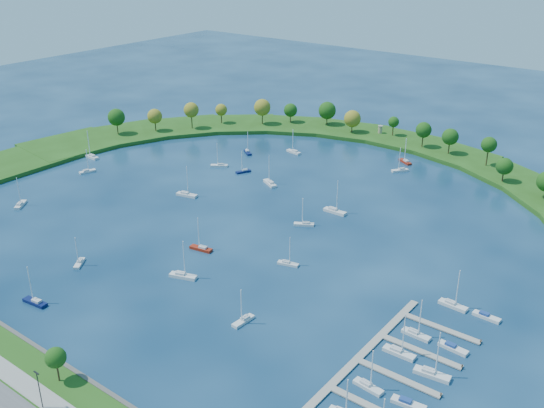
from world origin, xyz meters
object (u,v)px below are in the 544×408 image
Objects in this scene: moored_boat_2 at (243,171)px; moored_boat_13 at (400,170)px; harbor_tower at (380,129)px; dock_system at (369,385)px; moored_boat_6 at (20,204)px; moored_boat_16 at (243,320)px; moored_boat_5 at (87,171)px; moored_boat_12 at (405,161)px; docked_boat_4 at (368,385)px; moored_boat_15 at (248,152)px; docked_boat_7 at (432,373)px; docked_boat_5 at (408,403)px; docked_boat_11 at (486,316)px; docked_boat_6 at (399,352)px; moored_boat_18 at (335,211)px; moored_boat_14 at (187,194)px; moored_boat_17 at (294,151)px; moored_boat_1 at (219,165)px; moored_boat_3 at (304,223)px; moored_boat_11 at (270,183)px; docked_boat_10 at (453,304)px; docked_boat_8 at (416,333)px; docked_boat_9 at (453,348)px; moored_boat_8 at (183,275)px; moored_boat_9 at (35,301)px; moored_boat_4 at (91,156)px; moored_boat_10 at (79,262)px; moored_boat_0 at (288,263)px.

moored_boat_2 is 72.55m from moored_boat_13.
moored_boat_2 reaches higher than harbor_tower.
dock_system is 6.78× the size of moored_boat_6.
moored_boat_16 is at bearing -73.67° from harbor_tower.
dock_system is at bearing -89.91° from moored_boat_5.
moored_boat_12 reaches higher than docked_boat_4.
docked_boat_7 is (144.28, -103.11, 0.06)m from moored_boat_15.
docked_boat_11 is (1.90, 46.58, -0.02)m from docked_boat_5.
dock_system is 150.80m from moored_boat_2.
docked_boat_6 is at bearing -124.73° from moored_boat_6.
harbor_tower reaches higher than docked_boat_5.
moored_boat_18 is (-19.12, 79.47, 0.09)m from moored_boat_16.
moored_boat_14 is 1.10× the size of moored_boat_17.
moored_boat_1 is 170.49m from docked_boat_5.
harbor_tower is 189.58m from docked_boat_6.
docked_boat_6 is at bearing 115.04° from moored_boat_1.
docked_boat_4 reaches higher than moored_boat_3.
moored_boat_11 reaches higher than moored_boat_6.
docked_boat_10 is at bearing -54.30° from harbor_tower.
docked_boat_11 is at bearing 67.14° from docked_boat_6.
docked_boat_6 is 10.17m from docked_boat_8.
docked_boat_11 is at bearing 77.76° from moored_boat_13.
moored_boat_18 is at bearing -130.16° from moored_boat_3.
moored_boat_5 is at bearing -122.07° from harbor_tower.
moored_boat_11 is 1.63× the size of docked_boat_9.
moored_boat_2 reaches higher than docked_boat_11.
moored_boat_8 reaches higher than docked_boat_5.
moored_boat_9 is 0.93× the size of moored_boat_14.
dock_system is 182.34m from moored_boat_5.
moored_boat_4 is (-126.29, -0.71, 0.07)m from moored_boat_3.
moored_boat_15 is 1.42× the size of docked_boat_11.
moored_boat_15 is (-69.03, -35.22, -0.02)m from moored_boat_12.
moored_boat_10 is 124.22m from moored_boat_15.
moored_boat_8 reaches higher than moored_boat_1.
moored_boat_4 is 1.33× the size of moored_boat_10.
moored_boat_9 is 121.05m from docked_boat_9.
moored_boat_0 reaches higher than dock_system.
moored_boat_14 is 0.99× the size of docked_boat_7.
moored_boat_10 is at bearing 28.62° from moored_boat_3.
moored_boat_13 is 1.04× the size of moored_boat_16.
moored_boat_12 is (67.43, 58.20, 0.01)m from moored_boat_1.
moored_boat_18 is 108.84m from docked_boat_5.
docked_boat_8 is at bearing 118.84° from moored_boat_3.
moored_boat_12 is 157.47m from docked_boat_7.
moored_boat_5 reaches higher than dock_system.
moored_boat_14 reaches higher than moored_boat_10.
moored_boat_3 is at bearing 157.25° from docked_boat_9.
moored_boat_12 reaches higher than moored_boat_2.
moored_boat_16 is (9.31, -34.46, 0.01)m from moored_boat_0.
docked_boat_8 is 23.77m from docked_boat_11.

